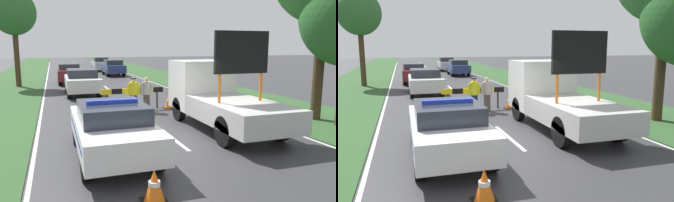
{
  "view_description": "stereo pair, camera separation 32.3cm",
  "coord_description": "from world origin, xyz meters",
  "views": [
    {
      "loc": [
        -3.47,
        -9.26,
        2.9
      ],
      "look_at": [
        0.08,
        0.89,
        1.1
      ],
      "focal_mm": 35.0,
      "sensor_mm": 36.0,
      "label": 1
    },
    {
      "loc": [
        -3.16,
        -9.37,
        2.9
      ],
      "look_at": [
        0.08,
        0.89,
        1.1
      ],
      "focal_mm": 35.0,
      "sensor_mm": 36.0,
      "label": 2
    }
  ],
  "objects": [
    {
      "name": "grass_verge_right",
      "position": [
        6.61,
        20.0,
        0.02
      ],
      "size": [
        4.83,
        120.0,
        0.03
      ],
      "color": "#2D5128",
      "rests_on": "ground"
    },
    {
      "name": "grass_verge_left",
      "position": [
        -6.61,
        20.0,
        0.02
      ],
      "size": [
        4.83,
        120.0,
        0.03
      ],
      "color": "#2D5128",
      "rests_on": "ground"
    },
    {
      "name": "traffic_cone_near_truck",
      "position": [
        -1.81,
        -3.73,
        0.32
      ],
      "size": [
        0.47,
        0.47,
        0.65
      ],
      "color": "black",
      "rests_on": "ground"
    },
    {
      "name": "traffic_cone_near_police",
      "position": [
        1.6,
        5.14,
        0.34
      ],
      "size": [
        0.49,
        0.49,
        0.68
      ],
      "color": "black",
      "rests_on": "ground"
    },
    {
      "name": "roadside_tree_near_right",
      "position": [
        -5.91,
        16.54,
        5.19
      ],
      "size": [
        3.03,
        3.03,
        6.84
      ],
      "color": "#42301E",
      "rests_on": "ground"
    },
    {
      "name": "queued_car_van_white",
      "position": [
        -1.89,
        11.01,
        0.81
      ],
      "size": [
        1.89,
        4.5,
        1.55
      ],
      "rotation": [
        0.0,
        0.0,
        3.14
      ],
      "color": "silver",
      "rests_on": "ground"
    },
    {
      "name": "police_car",
      "position": [
        -2.1,
        -0.85,
        0.78
      ],
      "size": [
        1.87,
        4.67,
        1.55
      ],
      "rotation": [
        0.0,
        0.0,
        0.01
      ],
      "color": "white",
      "rests_on": "ground"
    },
    {
      "name": "queued_car_hatch_blue",
      "position": [
        2.19,
        23.64,
        0.82
      ],
      "size": [
        1.82,
        4.45,
        1.56
      ],
      "rotation": [
        0.0,
        0.0,
        3.14
      ],
      "color": "navy",
      "rests_on": "ground"
    },
    {
      "name": "traffic_cone_centre_front",
      "position": [
        -1.75,
        3.49,
        0.3
      ],
      "size": [
        0.44,
        0.44,
        0.6
      ],
      "color": "black",
      "rests_on": "ground"
    },
    {
      "name": "pedestrian_civilian",
      "position": [
        0.4,
        4.73,
        0.91
      ],
      "size": [
        0.56,
        0.35,
        1.55
      ],
      "rotation": [
        0.0,
        0.0,
        -0.43
      ],
      "color": "brown",
      "rests_on": "ground"
    },
    {
      "name": "lane_markings",
      "position": [
        0.0,
        19.84,
        0.0
      ],
      "size": [
        8.29,
        68.78,
        0.01
      ],
      "color": "silver",
      "rests_on": "ground"
    },
    {
      "name": "ground_plane",
      "position": [
        0.0,
        0.0,
        0.0
      ],
      "size": [
        160.0,
        160.0,
        0.0
      ],
      "primitive_type": "plane",
      "color": "#333335"
    },
    {
      "name": "queued_car_wagon_maroon",
      "position": [
        -2.34,
        17.74,
        0.81
      ],
      "size": [
        1.72,
        4.32,
        1.55
      ],
      "rotation": [
        0.0,
        0.0,
        3.14
      ],
      "color": "maroon",
      "rests_on": "ground"
    },
    {
      "name": "police_officer",
      "position": [
        -0.18,
        4.77,
        0.92
      ],
      "size": [
        0.56,
        0.35,
        1.55
      ],
      "rotation": [
        0.0,
        0.0,
        3.08
      ],
      "color": "#191E38",
      "rests_on": "ground"
    },
    {
      "name": "road_barrier",
      "position": [
        -0.1,
        5.33,
        0.83
      ],
      "size": [
        2.93,
        0.08,
        1.01
      ],
      "rotation": [
        0.0,
        0.0,
        0.1
      ],
      "color": "black",
      "rests_on": "ground"
    },
    {
      "name": "queued_car_sedan_silver",
      "position": [
        1.85,
        30.33,
        0.82
      ],
      "size": [
        1.75,
        4.11,
        1.61
      ],
      "rotation": [
        0.0,
        0.0,
        3.14
      ],
      "color": "#B2B2B7",
      "rests_on": "ground"
    },
    {
      "name": "work_truck",
      "position": [
        2.1,
        1.26,
        1.14
      ],
      "size": [
        2.17,
        5.8,
        3.38
      ],
      "rotation": [
        0.0,
        0.0,
        3.11
      ],
      "color": "white",
      "rests_on": "ground"
    }
  ]
}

